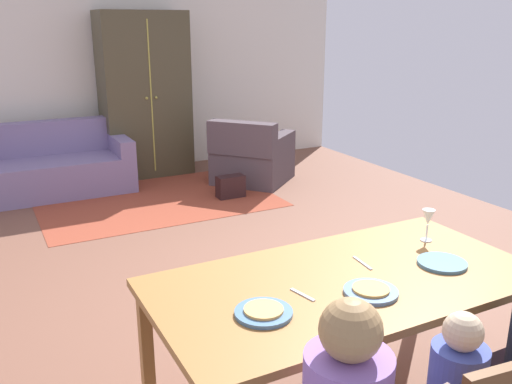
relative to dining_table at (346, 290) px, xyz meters
name	(u,v)px	position (x,y,z in m)	size (l,w,h in m)	color
ground_plane	(218,259)	(0.21, 2.08, -0.70)	(6.65, 6.65, 0.02)	brown
back_wall	(113,70)	(0.21, 5.45, 0.66)	(6.65, 0.10, 2.70)	silver
dining_table	(346,290)	(0.00, 0.00, 0.00)	(1.91, 0.98, 0.76)	olive
plate_near_man	(264,313)	(-0.53, -0.12, 0.08)	(0.25, 0.25, 0.02)	teal
pizza_near_man	(264,309)	(-0.53, -0.12, 0.09)	(0.17, 0.17, 0.01)	#E7A752
plate_near_child	(371,292)	(0.00, -0.18, 0.08)	(0.25, 0.25, 0.02)	#51729C
pizza_near_child	(371,289)	(0.00, -0.18, 0.09)	(0.17, 0.17, 0.01)	gold
plate_near_woman	(442,263)	(0.53, -0.10, 0.08)	(0.25, 0.25, 0.02)	teal
wine_glass	(428,219)	(0.69, 0.18, 0.20)	(0.07, 0.07, 0.19)	silver
fork	(302,295)	(-0.29, -0.05, 0.07)	(0.02, 0.15, 0.01)	silver
knife	(362,263)	(0.17, 0.10, 0.07)	(0.01, 0.17, 0.01)	silver
area_rug	(157,200)	(0.23, 3.89, -0.69)	(2.60, 1.80, 0.01)	brown
couch	(44,169)	(-0.86, 4.74, -0.39)	(1.98, 0.86, 0.82)	slate
armchair	(251,158)	(1.54, 4.05, -0.37)	(1.21, 1.20, 0.82)	#4D4147
armoire	(145,95)	(0.51, 5.06, 0.36)	(1.10, 0.59, 2.10)	#47402B
handbag	(231,187)	(1.03, 3.59, -0.56)	(0.32, 0.16, 0.26)	black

